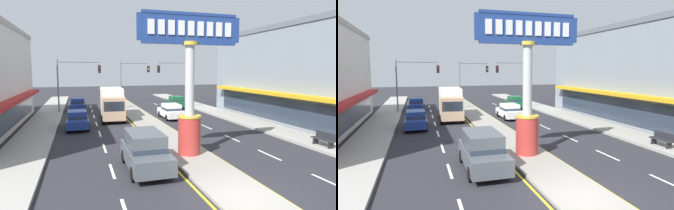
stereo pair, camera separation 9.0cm
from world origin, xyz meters
The scene contains 17 objects.
ground_plane centered at (0.00, 0.00, 0.00)m, with size 160.00×160.00×0.00m, color #28282D.
median_strip centered at (0.00, 18.00, 0.07)m, with size 2.60×52.00×0.14m, color gray.
sidewalk_left centered at (-9.34, 16.00, 0.09)m, with size 2.87×60.00×0.18m, color #9E9B93.
sidewalk_right centered at (9.34, 16.00, 0.09)m, with size 2.87×60.00×0.18m, color #9E9B93.
lane_markings centered at (0.00, 16.65, 0.00)m, with size 9.34×52.00×0.01m.
district_sign centered at (0.00, 6.05, 3.90)m, with size 6.03×1.37×8.02m.
storefront_right centered at (15.09, 12.44, 4.53)m, with size 9.52×23.85×9.07m.
traffic_light_left_side centered at (-6.53, 25.70, 4.25)m, with size 4.86×0.46×6.20m.
traffic_light_right_side centered at (6.53, 26.30, 4.25)m, with size 4.86×0.46×6.20m.
traffic_light_median_far centered at (1.16, 31.65, 4.19)m, with size 4.20×0.46×6.20m.
sedan_near_right_lane centered at (2.95, 18.77, 0.79)m, with size 1.85×4.31×1.53m.
sedan_far_right_lane centered at (-6.25, 16.26, 0.79)m, with size 1.86×4.31×1.53m.
box_truck_near_left_lane centered at (-2.86, 20.37, 1.69)m, with size 2.54×7.00×3.12m.
suv_mid_left_lane centered at (-2.95, 4.63, 0.98)m, with size 1.99×4.61×1.90m.
sedan_far_left_oncoming centered at (6.25, 26.66, 0.79)m, with size 1.88×4.32×1.53m.
sedan_kerb_right centered at (-6.25, 27.72, 0.79)m, with size 1.95×4.36×1.53m.
street_bench centered at (8.77, 4.93, 0.65)m, with size 0.48×1.60×0.88m.
Camera 1 is at (-6.03, -9.27, 5.03)m, focal length 30.84 mm.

